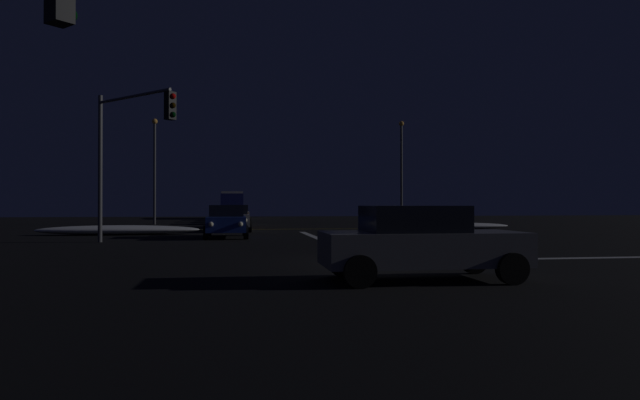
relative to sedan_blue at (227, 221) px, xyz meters
The scene contains 16 objects.
ground 12.86m from the sedan_blue, 70.56° to the right, with size 120.00×120.00×0.10m, color black.
stop_line_north 5.26m from the sedan_blue, 34.85° to the right, with size 0.35×15.71×0.01m.
centre_line_ns 9.66m from the sedan_blue, 63.67° to the left, with size 22.00×0.15×0.01m.
snow_bank_left_curb 6.52m from the sedan_blue, 150.52° to the left, with size 8.37×1.50×0.50m.
snow_bank_right_curb 15.62m from the sedan_blue, 24.57° to the left, with size 7.39×1.50×0.44m.
sedan_blue is the anchor object (origin of this frame).
sedan_silver 6.31m from the sedan_blue, 87.04° to the left, with size 2.02×4.33×1.57m.
sedan_orange 11.86m from the sedan_blue, 88.03° to the left, with size 2.02×4.33×1.57m.
sedan_white 18.43m from the sedan_blue, 88.02° to the left, with size 2.02×4.33×1.57m.
sedan_black 24.10m from the sedan_blue, 89.03° to the left, with size 2.02×4.33×1.57m.
sedan_green 29.66m from the sedan_blue, 89.08° to the left, with size 2.02×4.33×1.57m.
box_truck 36.79m from the sedan_blue, 89.85° to the left, with size 2.68×8.28×3.08m.
sedan_gray_crossing 16.58m from the sedan_blue, 75.12° to the right, with size 4.33×2.02×1.57m.
traffic_signal_nw 6.56m from the sedan_blue, 134.23° to the right, with size 3.56×3.56×6.23m.
streetlamp_right_far 23.98m from the sedan_blue, 52.11° to the left, with size 0.44×0.44×8.75m.
streetlamp_left_far 19.99m from the sedan_blue, 107.73° to the left, with size 0.44×0.44×8.48m.
Camera 1 is at (-3.87, -15.16, 1.59)m, focal length 31.20 mm.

